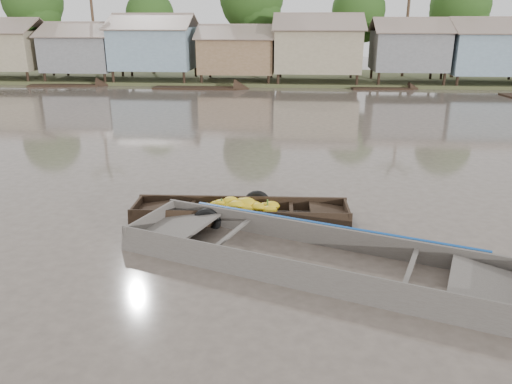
{
  "coord_description": "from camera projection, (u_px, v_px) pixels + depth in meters",
  "views": [
    {
      "loc": [
        1.08,
        -11.32,
        4.99
      ],
      "look_at": [
        0.08,
        0.64,
        0.8
      ],
      "focal_mm": 35.0,
      "sensor_mm": 36.0,
      "label": 1
    }
  ],
  "objects": [
    {
      "name": "distant_boats",
      "position": [
        408.0,
        96.0,
        33.97
      ],
      "size": [
        46.65,
        15.06,
        0.35
      ],
      "color": "black",
      "rests_on": "ground"
    },
    {
      "name": "banana_boat",
      "position": [
        238.0,
        212.0,
        13.13
      ],
      "size": [
        5.72,
        1.62,
        0.79
      ],
      "rotation": [
        0.0,
        0.0,
        0.04
      ],
      "color": "black",
      "rests_on": "ground"
    },
    {
      "name": "viewer_boat",
      "position": [
        314.0,
        262.0,
        10.61
      ],
      "size": [
        8.68,
        4.92,
        0.68
      ],
      "rotation": [
        0.0,
        0.0,
        -0.35
      ],
      "color": "#48423D",
      "rests_on": "ground"
    },
    {
      "name": "ground",
      "position": [
        251.0,
        231.0,
        12.38
      ],
      "size": [
        120.0,
        120.0,
        0.0
      ],
      "primitive_type": "plane",
      "color": "#4E443B",
      "rests_on": "ground"
    },
    {
      "name": "riverbank",
      "position": [
        323.0,
        43.0,
        41.1
      ],
      "size": [
        120.0,
        12.47,
        10.22
      ],
      "color": "#384723",
      "rests_on": "ground"
    }
  ]
}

